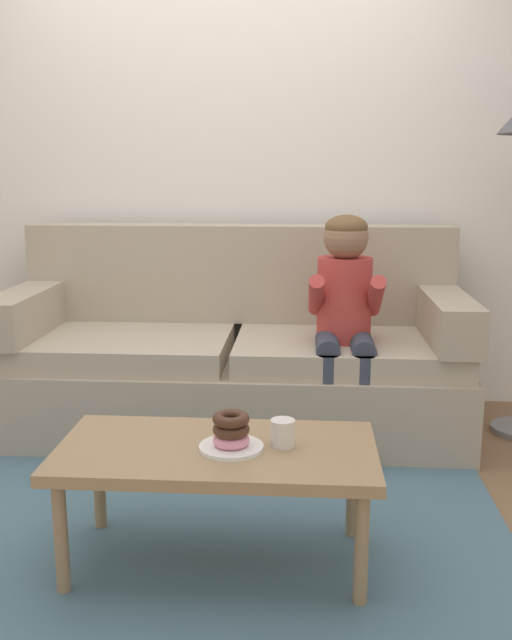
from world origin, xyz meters
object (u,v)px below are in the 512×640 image
at_px(coffee_table, 217,459).
at_px(toy_controller, 60,480).
at_px(person_child, 345,308).
at_px(donut, 231,440).
at_px(mug, 283,433).
at_px(couch, 235,359).

xyz_separation_m(coffee_table, toy_controller, (-0.74, 0.56, -0.35)).
xyz_separation_m(person_child, donut, (-0.42, -1.14, -0.22)).
relative_size(mug, toy_controller, 0.40).
relative_size(couch, mug, 25.21).
bearing_deg(donut, coffee_table, 157.66).
bearing_deg(donut, toy_controller, 143.50).
bearing_deg(mug, donut, -166.38).
relative_size(coffee_table, mug, 11.61).
bearing_deg(couch, coffee_table, -86.92).
relative_size(donut, mug, 1.33).
xyz_separation_m(couch, person_child, (0.54, -0.22, 0.31)).
bearing_deg(coffee_table, couch, 93.08).
bearing_deg(coffee_table, toy_controller, 142.68).
bearing_deg(person_child, toy_controller, -155.45).
height_order(coffee_table, person_child, person_child).
distance_m(coffee_table, toy_controller, 0.99).
bearing_deg(couch, mug, -77.64).
xyz_separation_m(donut, mug, (0.17, 0.04, 0.01)).
height_order(couch, coffee_table, couch).
distance_m(couch, donut, 1.36).
distance_m(person_child, mug, 1.14).
xyz_separation_m(donut, toy_controller, (-0.79, 0.58, -0.43)).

